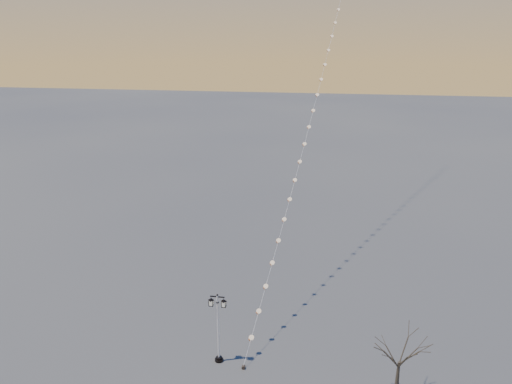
# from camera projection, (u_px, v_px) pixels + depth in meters

# --- Properties ---
(street_lamp) EXTENTS (1.16, 0.51, 4.56)m
(street_lamp) POSITION_uv_depth(u_px,v_px,m) (218.00, 325.00, 28.56)
(street_lamp) COLOR black
(street_lamp) RESTS_ON ground
(bare_tree) EXTENTS (2.43, 2.43, 4.03)m
(bare_tree) POSITION_uv_depth(u_px,v_px,m) (400.00, 353.00, 25.58)
(bare_tree) COLOR #332C21
(bare_tree) RESTS_ON ground
(kite_train) EXTENTS (7.51, 46.46, 38.45)m
(kite_train) POSITION_uv_depth(u_px,v_px,m) (329.00, 32.00, 43.70)
(kite_train) COLOR black
(kite_train) RESTS_ON ground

